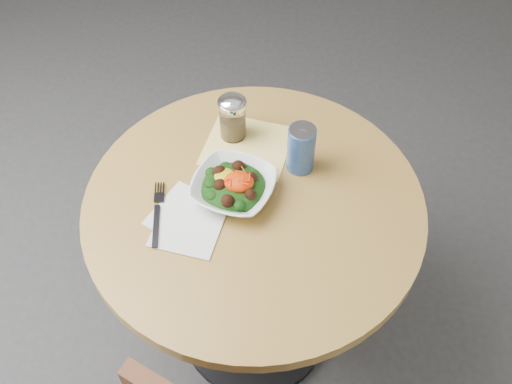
% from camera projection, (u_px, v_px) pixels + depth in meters
% --- Properties ---
extents(ground, '(6.00, 6.00, 0.00)m').
position_uv_depth(ground, '(254.00, 326.00, 2.08)').
color(ground, '#313133').
rests_on(ground, ground).
extents(table, '(0.90, 0.90, 0.75)m').
position_uv_depth(table, '(254.00, 242.00, 1.65)').
color(table, black).
rests_on(table, ground).
extents(cloth_napkin, '(0.27, 0.25, 0.00)m').
position_uv_depth(cloth_napkin, '(247.00, 146.00, 1.62)').
color(cloth_napkin, yellow).
rests_on(cloth_napkin, table).
extents(paper_napkins, '(0.22, 0.24, 0.00)m').
position_uv_depth(paper_napkins, '(187.00, 221.00, 1.45)').
color(paper_napkins, silver).
rests_on(paper_napkins, table).
extents(salad_bowl, '(0.26, 0.26, 0.08)m').
position_uv_depth(salad_bowl, '(234.00, 186.00, 1.49)').
color(salad_bowl, white).
rests_on(salad_bowl, table).
extents(fork, '(0.05, 0.21, 0.00)m').
position_uv_depth(fork, '(157.00, 211.00, 1.46)').
color(fork, black).
rests_on(fork, table).
extents(spice_shaker, '(0.08, 0.08, 0.14)m').
position_uv_depth(spice_shaker, '(233.00, 117.00, 1.59)').
color(spice_shaker, silver).
rests_on(spice_shaker, table).
extents(beverage_can, '(0.08, 0.08, 0.14)m').
position_uv_depth(beverage_can, '(301.00, 148.00, 1.51)').
color(beverage_can, navy).
rests_on(beverage_can, table).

